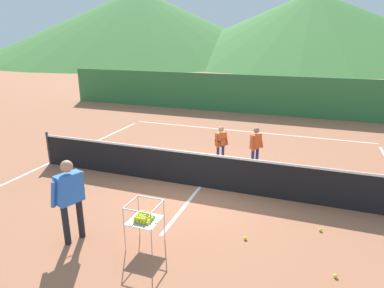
% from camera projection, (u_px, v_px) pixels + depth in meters
% --- Properties ---
extents(ground_plane, '(120.00, 120.00, 0.00)m').
position_uv_depth(ground_plane, '(200.00, 187.00, 9.06)').
color(ground_plane, '#A86647').
extents(line_baseline_far, '(10.28, 0.08, 0.01)m').
position_uv_depth(line_baseline_far, '(245.00, 131.00, 14.40)').
color(line_baseline_far, white).
rests_on(line_baseline_far, ground).
extents(line_sideline_west, '(0.08, 11.05, 0.01)m').
position_uv_depth(line_sideline_west, '(49.00, 163.00, 10.74)').
color(line_sideline_west, white).
rests_on(line_sideline_west, ground).
extents(line_service_center, '(0.08, 5.01, 0.01)m').
position_uv_depth(line_service_center, '(200.00, 187.00, 9.06)').
color(line_service_center, white).
rests_on(line_service_center, ground).
extents(tennis_net, '(10.21, 0.08, 1.05)m').
position_uv_depth(tennis_net, '(200.00, 170.00, 8.91)').
color(tennis_net, '#333338').
rests_on(tennis_net, ground).
extents(instructor, '(0.47, 0.84, 1.70)m').
position_uv_depth(instructor, '(70.00, 194.00, 6.39)').
color(instructor, black).
rests_on(instructor, ground).
extents(student_0, '(0.40, 0.68, 1.22)m').
position_uv_depth(student_0, '(221.00, 141.00, 10.53)').
color(student_0, navy).
rests_on(student_0, ground).
extents(student_1, '(0.38, 0.52, 1.29)m').
position_uv_depth(student_1, '(256.00, 144.00, 10.17)').
color(student_1, navy).
rests_on(student_1, ground).
extents(ball_cart, '(0.58, 0.58, 0.90)m').
position_uv_depth(ball_cart, '(144.00, 218.00, 6.34)').
color(ball_cart, '#B7B7BC').
rests_on(ball_cart, ground).
extents(tennis_ball_2, '(0.07, 0.07, 0.07)m').
position_uv_depth(tennis_ball_2, '(245.00, 238.00, 6.68)').
color(tennis_ball_2, yellow).
rests_on(tennis_ball_2, ground).
extents(tennis_ball_3, '(0.07, 0.07, 0.07)m').
position_uv_depth(tennis_ball_3, '(320.00, 230.00, 6.97)').
color(tennis_ball_3, yellow).
rests_on(tennis_ball_3, ground).
extents(tennis_ball_5, '(0.07, 0.07, 0.07)m').
position_uv_depth(tennis_ball_5, '(335.00, 276.00, 5.63)').
color(tennis_ball_5, yellow).
rests_on(tennis_ball_5, ground).
extents(windscreen_fence, '(22.62, 0.08, 2.02)m').
position_uv_depth(windscreen_fence, '(260.00, 95.00, 17.34)').
color(windscreen_fence, '#33753D').
rests_on(windscreen_fence, ground).
extents(hill_0, '(54.50, 54.50, 11.18)m').
position_uv_depth(hill_0, '(311.00, 27.00, 56.42)').
color(hill_0, '#427A38').
rests_on(hill_0, ground).
extents(hill_2, '(55.97, 55.97, 12.18)m').
position_uv_depth(hill_2, '(140.00, 25.00, 61.73)').
color(hill_2, '#427A38').
rests_on(hill_2, ground).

